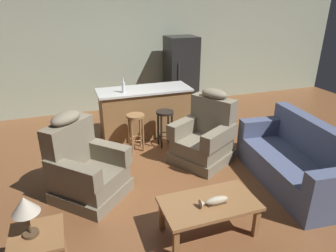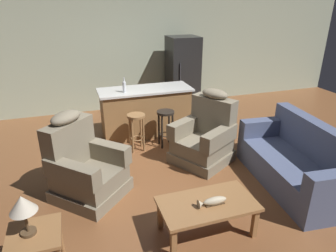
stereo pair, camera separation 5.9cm
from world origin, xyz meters
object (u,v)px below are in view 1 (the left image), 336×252
at_px(couch, 296,162).
at_px(bar_stool_right, 165,122).
at_px(table_lamp, 25,207).
at_px(bar_stool_left, 136,126).
at_px(end_table, 38,243).
at_px(kitchen_island, 145,112).
at_px(bottle_tall_green, 123,87).
at_px(refrigerator, 181,74).
at_px(recliner_near_lamp, 85,168).
at_px(coffee_table, 209,206).
at_px(recliner_near_island, 205,137).
at_px(fish_figurine, 214,201).

bearing_deg(couch, bar_stool_right, -45.82).
height_order(table_lamp, bar_stool_left, table_lamp).
bearing_deg(end_table, kitchen_island, 58.90).
relative_size(table_lamp, bottle_tall_green, 1.45).
xyz_separation_m(couch, bottle_tall_green, (-2.06, 2.31, 0.72)).
xyz_separation_m(refrigerator, bottle_tall_green, (-1.65, -1.32, 0.18)).
relative_size(recliner_near_lamp, table_lamp, 2.93).
height_order(bar_stool_left, refrigerator, refrigerator).
xyz_separation_m(bar_stool_right, refrigerator, (1.02, 1.83, 0.41)).
xyz_separation_m(bar_stool_right, bottle_tall_green, (-0.63, 0.51, 0.59)).
height_order(couch, bottle_tall_green, bottle_tall_green).
xyz_separation_m(coffee_table, recliner_near_lamp, (-1.27, 1.21, 0.06)).
distance_m(coffee_table, table_lamp, 1.91).
bearing_deg(recliner_near_island, kitchen_island, -93.98).
height_order(coffee_table, recliner_near_island, recliner_near_island).
relative_size(end_table, bottle_tall_green, 1.99).
bearing_deg(bottle_tall_green, recliner_near_lamp, -118.67).
bearing_deg(table_lamp, kitchen_island, 58.21).
relative_size(recliner_near_island, bar_stool_left, 1.76).
bearing_deg(table_lamp, end_table, -23.20).
height_order(fish_figurine, bottle_tall_green, bottle_tall_green).
bearing_deg(couch, recliner_near_lamp, -7.31).
relative_size(recliner_near_island, bottle_tall_green, 4.26).
relative_size(couch, refrigerator, 1.12).
xyz_separation_m(coffee_table, kitchen_island, (0.04, 2.96, 0.11)).
bearing_deg(kitchen_island, recliner_near_island, -63.63).
bearing_deg(bar_stool_left, recliner_near_lamp, -131.20).
bearing_deg(fish_figurine, bottle_tall_green, 98.08).
height_order(recliner_near_lamp, bottle_tall_green, bottle_tall_green).
bearing_deg(bottle_tall_green, bar_stool_left, -80.14).
relative_size(end_table, table_lamp, 1.37).
bearing_deg(coffee_table, refrigerator, 72.98).
relative_size(recliner_near_island, refrigerator, 0.68).
relative_size(fish_figurine, kitchen_island, 0.19).
height_order(table_lamp, kitchen_island, table_lamp).
distance_m(coffee_table, fish_figurine, 0.12).
distance_m(coffee_table, couch, 1.76).
distance_m(table_lamp, refrigerator, 5.24).
height_order(bar_stool_right, refrigerator, refrigerator).
bearing_deg(refrigerator, bar_stool_left, -130.56).
distance_m(refrigerator, bottle_tall_green, 2.12).
bearing_deg(recliner_near_lamp, kitchen_island, 98.04).
bearing_deg(table_lamp, refrigerator, 53.64).
distance_m(recliner_near_lamp, kitchen_island, 2.18).
height_order(couch, bar_stool_right, couch).
height_order(fish_figurine, kitchen_island, kitchen_island).
height_order(recliner_near_lamp, table_lamp, recliner_near_lamp).
height_order(recliner_near_lamp, end_table, recliner_near_lamp).
bearing_deg(table_lamp, bottle_tall_green, 63.39).
xyz_separation_m(table_lamp, kitchen_island, (1.87, 3.02, -0.39)).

